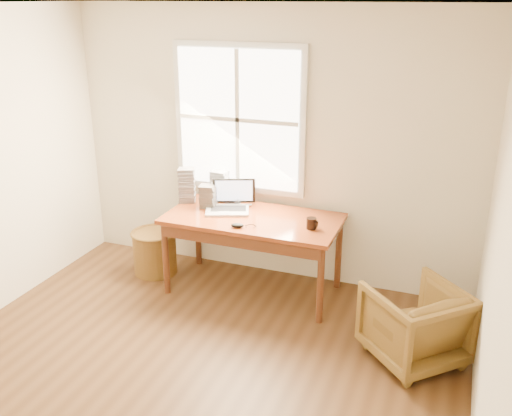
{
  "coord_description": "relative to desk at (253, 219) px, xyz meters",
  "views": [
    {
      "loc": [
        1.74,
        -2.73,
        2.66
      ],
      "look_at": [
        0.09,
        1.65,
        0.9
      ],
      "focal_mm": 40.0,
      "sensor_mm": 36.0,
      "label": 1
    }
  ],
  "objects": [
    {
      "name": "room_shell",
      "position": [
        -0.02,
        -1.64,
        0.59
      ],
      "size": [
        4.04,
        4.54,
        2.64
      ],
      "color": "#56371D",
      "rests_on": "ground"
    },
    {
      "name": "desk",
      "position": [
        0.0,
        0.0,
        0.0
      ],
      "size": [
        1.6,
        0.8,
        0.04
      ],
      "primitive_type": "cube",
      "color": "brown",
      "rests_on": "room_shell"
    },
    {
      "name": "armchair",
      "position": [
        1.55,
        -0.59,
        -0.43
      ],
      "size": [
        0.93,
        0.93,
        0.61
      ],
      "primitive_type": "imported",
      "rotation": [
        0.0,
        0.0,
        3.91
      ],
      "color": "brown",
      "rests_on": "room_shell"
    },
    {
      "name": "wicker_stool",
      "position": [
        -1.06,
        0.0,
        -0.51
      ],
      "size": [
        0.57,
        0.57,
        0.43
      ],
      "primitive_type": "cylinder",
      "rotation": [
        0.0,
        0.0,
        0.42
      ],
      "color": "brown",
      "rests_on": "room_shell"
    },
    {
      "name": "laptop",
      "position": [
        -0.27,
        0.04,
        0.18
      ],
      "size": [
        0.57,
        0.59,
        0.33
      ],
      "primitive_type": null,
      "rotation": [
        0.0,
        0.0,
        0.37
      ],
      "color": "#AEB1B6",
      "rests_on": "desk"
    },
    {
      "name": "mouse",
      "position": [
        -0.04,
        -0.29,
        0.04
      ],
      "size": [
        0.13,
        0.1,
        0.04
      ],
      "primitive_type": "ellipsoid",
      "rotation": [
        0.0,
        0.0,
        0.27
      ],
      "color": "black",
      "rests_on": "desk"
    },
    {
      "name": "coffee_mug",
      "position": [
        0.57,
        -0.08,
        0.07
      ],
      "size": [
        0.09,
        0.09,
        0.1
      ],
      "primitive_type": "cylinder",
      "rotation": [
        0.0,
        0.0,
        -0.06
      ],
      "color": "black",
      "rests_on": "desk"
    },
    {
      "name": "cd_stack_a",
      "position": [
        -0.47,
        0.31,
        0.17
      ],
      "size": [
        0.15,
        0.14,
        0.3
      ],
      "primitive_type": "cube",
      "rotation": [
        0.0,
        0.0,
        -0.02
      ],
      "color": "silver",
      "rests_on": "desk"
    },
    {
      "name": "cd_stack_b",
      "position": [
        -0.49,
        0.08,
        0.13
      ],
      "size": [
        0.15,
        0.14,
        0.22
      ],
      "primitive_type": "cube",
      "rotation": [
        0.0,
        0.0,
        0.12
      ],
      "color": "#222226",
      "rests_on": "desk"
    },
    {
      "name": "cd_stack_c",
      "position": [
        -0.75,
        0.16,
        0.19
      ],
      "size": [
        0.19,
        0.18,
        0.34
      ],
      "primitive_type": "cube",
      "rotation": [
        0.0,
        0.0,
        0.4
      ],
      "color": "#9595A1",
      "rests_on": "desk"
    },
    {
      "name": "cd_stack_d",
      "position": [
        -0.32,
        0.31,
        0.12
      ],
      "size": [
        0.16,
        0.14,
        0.19
      ],
      "primitive_type": "cube",
      "rotation": [
        0.0,
        0.0,
        0.07
      ],
      "color": "#B0B3BC",
      "rests_on": "desk"
    }
  ]
}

